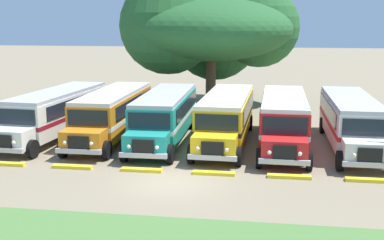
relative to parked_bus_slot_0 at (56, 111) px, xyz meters
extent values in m
plane|color=#84755B|center=(8.74, -7.81, -1.58)|extent=(220.00, 220.00, 0.00)
cube|color=silver|center=(0.03, 0.31, -0.03)|extent=(3.24, 9.37, 2.10)
cube|color=maroon|center=(0.03, 0.31, -0.20)|extent=(3.27, 9.40, 0.24)
cube|color=black|center=(1.32, 0.50, 0.47)|extent=(0.69, 7.98, 0.80)
cube|color=black|center=(-1.22, 0.71, 0.47)|extent=(0.69, 7.98, 0.80)
cube|color=#B2B2B7|center=(0.03, 0.31, 1.13)|extent=(3.15, 9.27, 0.22)
cube|color=silver|center=(-0.41, -4.98, -0.56)|extent=(2.31, 1.57, 1.05)
cube|color=black|center=(-0.47, -5.71, -0.53)|extent=(1.10, 0.19, 0.70)
cube|color=#B7B7BC|center=(-0.47, -5.75, -0.96)|extent=(2.41, 0.39, 0.24)
cube|color=black|center=(-0.35, -4.31, 0.47)|extent=(2.20, 0.24, 0.84)
cube|color=maroon|center=(0.40, 4.91, -0.14)|extent=(0.90, 0.13, 1.30)
sphere|color=#EAE5C6|center=(0.23, -5.82, -0.53)|extent=(0.20, 0.20, 0.20)
cylinder|color=black|center=(0.80, -4.97, -1.08)|extent=(0.36, 1.02, 1.00)
cylinder|color=black|center=(1.47, 3.20, -1.08)|extent=(0.36, 1.02, 1.00)
cylinder|color=black|center=(-0.93, 3.39, -1.08)|extent=(0.36, 1.02, 1.00)
cube|color=orange|center=(3.54, 0.61, -0.03)|extent=(2.55, 9.21, 2.10)
cube|color=white|center=(3.54, 0.61, -0.20)|extent=(2.58, 9.23, 0.24)
cube|color=black|center=(4.81, 0.90, 0.47)|extent=(0.08, 8.00, 0.80)
cube|color=black|center=(2.27, 0.92, 0.47)|extent=(0.08, 8.00, 0.80)
cube|color=beige|center=(3.54, 0.61, 1.13)|extent=(2.47, 9.11, 0.22)
cube|color=orange|center=(3.51, -4.69, -0.56)|extent=(2.21, 1.41, 1.05)
cube|color=black|center=(3.50, -5.43, -0.53)|extent=(1.10, 0.11, 0.70)
cube|color=#B7B7BC|center=(3.50, -5.47, -0.96)|extent=(2.40, 0.21, 0.24)
cube|color=black|center=(3.51, -4.02, 0.47)|extent=(2.20, 0.07, 0.84)
cube|color=white|center=(3.56, 5.23, -0.14)|extent=(0.90, 0.06, 1.30)
sphere|color=#EAE5C6|center=(4.20, -5.48, -0.53)|extent=(0.20, 0.20, 0.20)
sphere|color=#EAE5C6|center=(2.80, -5.48, -0.53)|extent=(0.20, 0.20, 0.20)
cylinder|color=black|center=(4.71, -4.59, -1.08)|extent=(0.29, 1.00, 1.00)
cylinder|color=black|center=(2.31, -4.58, -1.08)|extent=(0.29, 1.00, 1.00)
cylinder|color=black|center=(4.75, 3.61, -1.08)|extent=(0.29, 1.00, 1.00)
cylinder|color=black|center=(2.35, 3.62, -1.08)|extent=(0.29, 1.00, 1.00)
cube|color=teal|center=(6.86, 0.34, -0.03)|extent=(2.60, 9.23, 2.10)
cube|color=white|center=(6.86, 0.34, -0.20)|extent=(2.63, 9.25, 0.24)
cube|color=black|center=(8.13, 0.65, 0.47)|extent=(0.12, 8.00, 0.80)
cube|color=black|center=(5.59, 0.62, 0.47)|extent=(0.12, 8.00, 0.80)
cube|color=#B2B2B7|center=(6.86, 0.34, 1.13)|extent=(2.51, 9.12, 0.22)
cube|color=teal|center=(6.92, -4.96, -0.56)|extent=(2.21, 1.42, 1.05)
cube|color=black|center=(6.93, -5.70, -0.53)|extent=(1.10, 0.11, 0.70)
cube|color=#B7B7BC|center=(6.93, -5.74, -0.96)|extent=(2.40, 0.23, 0.24)
cube|color=black|center=(6.91, -4.29, 0.47)|extent=(2.20, 0.08, 0.84)
cube|color=white|center=(6.81, 4.96, -0.14)|extent=(0.90, 0.07, 1.30)
sphere|color=#EAE5C6|center=(7.63, -5.75, -0.53)|extent=(0.20, 0.20, 0.20)
sphere|color=#EAE5C6|center=(6.23, -5.76, -0.53)|extent=(0.20, 0.20, 0.20)
cylinder|color=black|center=(8.12, -4.85, -1.08)|extent=(0.29, 1.00, 1.00)
cylinder|color=black|center=(5.72, -4.88, -1.08)|extent=(0.29, 1.00, 1.00)
cylinder|color=black|center=(8.03, 3.35, -1.08)|extent=(0.29, 1.00, 1.00)
cylinder|color=black|center=(5.63, 3.32, -1.08)|extent=(0.29, 1.00, 1.00)
cube|color=yellow|center=(10.55, 0.44, -0.03)|extent=(2.85, 9.29, 2.10)
cube|color=black|center=(10.55, 0.44, -0.20)|extent=(2.88, 9.31, 0.24)
cube|color=black|center=(11.84, 0.69, 0.47)|extent=(0.34, 8.00, 0.80)
cube|color=black|center=(9.30, 0.78, 0.47)|extent=(0.34, 8.00, 0.80)
cube|color=silver|center=(10.55, 0.44, 1.13)|extent=(2.76, 9.18, 0.22)
cube|color=yellow|center=(10.35, -4.86, -0.56)|extent=(2.25, 1.48, 1.05)
cube|color=black|center=(10.33, -5.60, -0.53)|extent=(1.10, 0.14, 0.70)
cube|color=#B7B7BC|center=(10.33, -5.64, -0.96)|extent=(2.41, 0.29, 0.24)
cube|color=black|center=(10.38, -4.19, 0.47)|extent=(2.20, 0.14, 0.84)
cube|color=black|center=(10.73, 5.05, -0.14)|extent=(0.90, 0.09, 1.30)
sphere|color=#EAE5C6|center=(11.02, -5.68, -0.53)|extent=(0.20, 0.20, 0.20)
sphere|color=#EAE5C6|center=(9.63, -5.62, -0.53)|extent=(0.20, 0.20, 0.20)
cylinder|color=black|center=(11.56, -4.81, -1.08)|extent=(0.32, 1.01, 1.00)
cylinder|color=black|center=(9.16, -4.71, -1.08)|extent=(0.32, 1.01, 1.00)
cylinder|color=black|center=(11.87, 3.39, -1.08)|extent=(0.32, 1.01, 1.00)
cylinder|color=black|center=(9.47, 3.48, -1.08)|extent=(0.32, 1.01, 1.00)
cube|color=red|center=(13.89, 0.21, -0.03)|extent=(2.73, 9.26, 2.10)
cube|color=white|center=(13.89, 0.21, -0.20)|extent=(2.76, 9.28, 0.24)
cube|color=black|center=(15.17, 0.48, 0.47)|extent=(0.24, 8.00, 0.80)
cube|color=black|center=(12.63, 0.55, 0.47)|extent=(0.24, 8.00, 0.80)
cube|color=silver|center=(13.89, 0.21, 1.13)|extent=(2.65, 9.16, 0.22)
cube|color=red|center=(13.76, -5.08, -0.56)|extent=(2.23, 1.46, 1.05)
cube|color=black|center=(13.74, -5.82, -0.53)|extent=(1.10, 0.13, 0.70)
cube|color=#B7B7BC|center=(13.74, -5.86, -0.96)|extent=(2.40, 0.26, 0.24)
cube|color=black|center=(13.78, -4.41, 0.47)|extent=(2.20, 0.12, 0.84)
cube|color=white|center=(14.01, 4.83, -0.14)|extent=(0.90, 0.08, 1.30)
sphere|color=#EAE5C6|center=(14.44, -5.89, -0.53)|extent=(0.20, 0.20, 0.20)
sphere|color=#EAE5C6|center=(13.04, -5.86, -0.53)|extent=(0.20, 0.20, 0.20)
cylinder|color=black|center=(14.96, -5.01, -1.08)|extent=(0.31, 1.01, 1.00)
cylinder|color=black|center=(12.56, -4.95, -1.08)|extent=(0.31, 1.01, 1.00)
cylinder|color=black|center=(15.17, 3.18, -1.08)|extent=(0.31, 1.01, 1.00)
cylinder|color=black|center=(12.77, 3.24, -1.08)|extent=(0.31, 1.01, 1.00)
cube|color=silver|center=(17.66, 0.31, -0.03)|extent=(2.61, 9.23, 2.10)
cube|color=red|center=(17.66, 0.31, -0.20)|extent=(2.64, 9.25, 0.24)
cube|color=black|center=(18.94, 0.59, 0.47)|extent=(0.14, 8.00, 0.80)
cube|color=black|center=(16.40, 0.62, 0.47)|extent=(0.14, 8.00, 0.80)
cube|color=#B2B2B7|center=(17.66, 0.31, 1.13)|extent=(2.53, 9.13, 0.22)
cube|color=silver|center=(17.60, -4.99, -0.56)|extent=(2.22, 1.43, 1.05)
cube|color=black|center=(17.59, -5.73, -0.53)|extent=(1.10, 0.11, 0.70)
cube|color=#B7B7BC|center=(17.59, -5.77, -0.96)|extent=(2.40, 0.23, 0.24)
cube|color=black|center=(17.61, -4.32, 0.47)|extent=(2.20, 0.09, 0.84)
cube|color=red|center=(17.72, 4.93, -0.14)|extent=(0.90, 0.07, 1.30)
sphere|color=#EAE5C6|center=(16.89, -5.77, -0.53)|extent=(0.20, 0.20, 0.20)
cylinder|color=black|center=(16.40, -4.88, -1.08)|extent=(0.29, 1.00, 1.00)
cylinder|color=black|center=(18.90, 3.29, -1.08)|extent=(0.29, 1.00, 1.00)
cylinder|color=black|center=(16.50, 3.32, -1.08)|extent=(0.29, 1.00, 1.00)
cube|color=yellow|center=(0.03, -6.36, -1.51)|extent=(2.00, 0.36, 0.15)
cube|color=yellow|center=(3.51, -6.36, -1.51)|extent=(2.00, 0.36, 0.15)
cube|color=yellow|center=(7.00, -6.36, -1.51)|extent=(2.00, 0.36, 0.15)
cube|color=yellow|center=(10.48, -6.36, -1.51)|extent=(2.00, 0.36, 0.15)
cube|color=yellow|center=(13.97, -6.36, -1.51)|extent=(2.00, 0.36, 0.15)
cube|color=yellow|center=(17.45, -6.36, -1.51)|extent=(2.00, 0.36, 0.15)
cylinder|color=brown|center=(8.32, 12.02, 0.65)|extent=(0.84, 0.84, 4.46)
ellipsoid|color=#235628|center=(8.32, 12.02, 4.79)|extent=(13.17, 13.17, 5.10)
sphere|color=#235628|center=(12.20, 13.66, 4.95)|extent=(6.69, 6.69, 6.69)
sphere|color=#235628|center=(4.95, 10.98, 5.08)|extent=(7.80, 7.80, 7.80)
sphere|color=#235628|center=(8.32, 15.21, 4.20)|extent=(7.83, 7.83, 7.83)
camera|label=1|loc=(12.66, -28.26, 5.57)|focal=45.76mm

